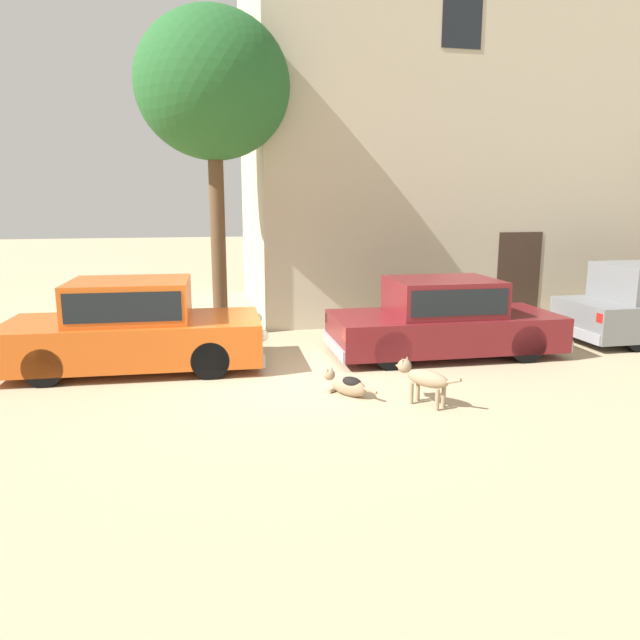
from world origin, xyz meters
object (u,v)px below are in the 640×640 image
(parked_sedan_second, at_px, (443,318))
(acacia_tree_left, at_px, (213,87))
(parked_sedan_nearest, at_px, (134,326))
(stray_dog_tan, at_px, (423,377))
(stray_dog_spotted, at_px, (347,384))

(parked_sedan_second, distance_m, acacia_tree_left, 6.34)
(parked_sedan_nearest, relative_size, stray_dog_tan, 4.89)
(stray_dog_spotted, distance_m, stray_dog_tan, 1.14)
(parked_sedan_nearest, distance_m, parked_sedan_second, 5.49)
(parked_sedan_second, bearing_deg, stray_dog_spotted, -139.30)
(stray_dog_spotted, bearing_deg, parked_sedan_nearest, 19.08)
(parked_sedan_nearest, distance_m, acacia_tree_left, 5.05)
(parked_sedan_nearest, height_order, parked_sedan_second, parked_sedan_nearest)
(stray_dog_tan, bearing_deg, acacia_tree_left, -9.16)
(stray_dog_tan, xyz_separation_m, acacia_tree_left, (-2.56, 4.98, 4.61))
(stray_dog_spotted, relative_size, acacia_tree_left, 0.13)
(parked_sedan_nearest, height_order, stray_dog_spotted, parked_sedan_nearest)
(stray_dog_spotted, xyz_separation_m, stray_dog_tan, (0.94, -0.60, 0.23))
(parked_sedan_second, bearing_deg, parked_sedan_nearest, 179.08)
(parked_sedan_second, height_order, acacia_tree_left, acacia_tree_left)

